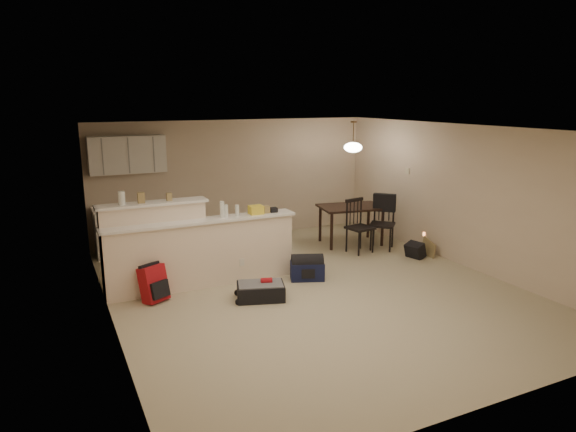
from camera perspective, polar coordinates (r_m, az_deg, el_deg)
room at (r=7.80m, az=2.89°, el=0.46°), size 7.00×7.02×2.50m
breakfast_bar at (r=8.23m, az=-11.35°, el=-3.72°), size 3.08×0.58×1.39m
upper_cabinets at (r=10.16m, az=-17.44°, el=6.53°), size 1.40×0.34×0.70m
kitchen_counter at (r=10.32m, az=-15.69°, el=-1.46°), size 1.80×0.60×0.90m
thermostat at (r=10.67m, az=13.13°, el=4.91°), size 0.02×0.12×0.12m
jar at (r=8.00m, az=-18.00°, el=1.91°), size 0.10×0.10×0.20m
cereal_box at (r=8.05m, az=-16.01°, el=1.95°), size 0.10×0.07×0.16m
small_box at (r=8.13m, az=-13.07°, el=2.09°), size 0.08×0.06×0.12m
bottle_a at (r=8.17m, az=-7.32°, el=0.72°), size 0.07×0.07×0.26m
bottle_b at (r=8.25m, az=-5.67°, el=0.61°), size 0.06×0.06×0.18m
bag_lump at (r=8.37m, az=-3.58°, el=0.69°), size 0.22×0.18×0.14m
pouch at (r=8.50m, az=-1.62°, el=0.69°), size 0.12×0.10×0.08m
extra_item_x at (r=8.19m, az=-6.92°, el=0.56°), size 0.07×0.07×0.20m
extra_item_y at (r=8.44m, az=-2.44°, el=0.74°), size 0.10×0.10×0.12m
dining_table at (r=10.54m, az=7.04°, el=0.60°), size 1.39×1.04×0.79m
pendant_lamp at (r=10.34m, az=7.24°, el=7.63°), size 0.36×0.36×0.62m
dining_chair_near at (r=9.99m, az=8.02°, el=-1.14°), size 0.52×0.51×1.04m
dining_chair_far at (r=10.28m, az=10.44°, el=-0.77°), size 0.64×0.64×1.06m
suitcase at (r=7.76m, az=-3.05°, el=-8.38°), size 0.80×0.64×0.23m
red_backpack at (r=7.88m, az=-14.71°, el=-7.29°), size 0.42×0.36×0.54m
navy_duffel at (r=8.53m, az=2.15°, el=-6.11°), size 0.62×0.48×0.30m
black_daypack at (r=9.95m, az=13.95°, el=-3.74°), size 0.30×0.37×0.28m
cardboard_sheet at (r=10.12m, az=15.35°, el=-3.44°), size 0.08×0.41×0.32m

